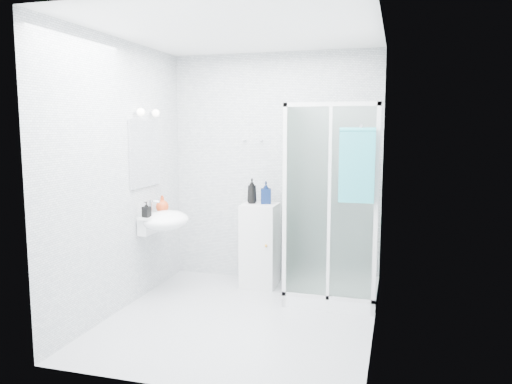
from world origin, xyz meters
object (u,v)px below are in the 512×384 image
(shampoo_bottle_a, at_px, (252,191))
(soap_dispenser_black, at_px, (147,209))
(hand_towel, at_px, (357,164))
(shower_enclosure, at_px, (325,257))
(soap_dispenser_orange, at_px, (162,204))
(shampoo_bottle_b, at_px, (266,193))
(wall_basin, at_px, (164,221))
(storage_cabinet, at_px, (260,245))

(shampoo_bottle_a, xyz_separation_m, soap_dispenser_black, (-0.89, -0.76, -0.13))
(shampoo_bottle_a, bearing_deg, hand_towel, -29.01)
(shower_enclosure, relative_size, soap_dispenser_orange, 11.13)
(hand_towel, height_order, soap_dispenser_black, hand_towel)
(shampoo_bottle_b, relative_size, soap_dispenser_orange, 1.38)
(soap_dispenser_orange, bearing_deg, wall_basin, -58.94)
(shampoo_bottle_b, xyz_separation_m, soap_dispenser_orange, (-1.03, -0.46, -0.10))
(wall_basin, relative_size, shampoo_bottle_b, 2.26)
(storage_cabinet, height_order, shampoo_bottle_a, shampoo_bottle_a)
(shampoo_bottle_b, bearing_deg, shampoo_bottle_a, -172.34)
(wall_basin, height_order, shampoo_bottle_a, shampoo_bottle_a)
(shower_enclosure, xyz_separation_m, soap_dispenser_orange, (-1.74, -0.18, 0.50))
(wall_basin, xyz_separation_m, storage_cabinet, (0.89, 0.56, -0.33))
(wall_basin, bearing_deg, hand_towel, -2.45)
(shampoo_bottle_a, xyz_separation_m, soap_dispenser_orange, (-0.88, -0.44, -0.12))
(storage_cabinet, xyz_separation_m, shampoo_bottle_a, (-0.10, 0.02, 0.60))
(shower_enclosure, distance_m, hand_towel, 1.12)
(wall_basin, xyz_separation_m, soap_dispenser_black, (-0.09, -0.19, 0.15))
(wall_basin, height_order, soap_dispenser_black, soap_dispenser_black)
(shower_enclosure, bearing_deg, soap_dispenser_orange, -174.05)
(soap_dispenser_black, bearing_deg, soap_dispenser_orange, 87.63)
(soap_dispenser_black, bearing_deg, storage_cabinet, 37.04)
(shampoo_bottle_a, bearing_deg, shampoo_bottle_b, 7.66)
(wall_basin, xyz_separation_m, soap_dispenser_orange, (-0.08, 0.14, 0.16))
(hand_towel, relative_size, shampoo_bottle_b, 2.77)
(storage_cabinet, relative_size, shampoo_bottle_a, 3.35)
(shower_enclosure, bearing_deg, shampoo_bottle_a, 163.26)
(storage_cabinet, xyz_separation_m, shampoo_bottle_b, (0.06, 0.04, 0.59))
(wall_basin, bearing_deg, soap_dispenser_black, -116.54)
(storage_cabinet, relative_size, soap_dispenser_black, 5.82)
(hand_towel, xyz_separation_m, shampoo_bottle_a, (-1.19, 0.66, -0.37))
(shampoo_bottle_b, distance_m, soap_dispenser_orange, 1.13)
(wall_basin, distance_m, shampoo_bottle_a, 1.02)
(wall_basin, distance_m, shampoo_bottle_b, 1.15)
(shampoo_bottle_a, bearing_deg, soap_dispenser_black, -139.36)
(storage_cabinet, distance_m, soap_dispenser_orange, 1.17)
(wall_basin, bearing_deg, shampoo_bottle_a, 35.83)
(shampoo_bottle_a, relative_size, soap_dispenser_orange, 1.54)
(wall_basin, xyz_separation_m, hand_towel, (1.99, -0.09, 0.64))
(storage_cabinet, distance_m, soap_dispenser_black, 1.33)
(soap_dispenser_black, bearing_deg, shower_enclosure, 16.13)
(wall_basin, height_order, shampoo_bottle_b, shampoo_bottle_b)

